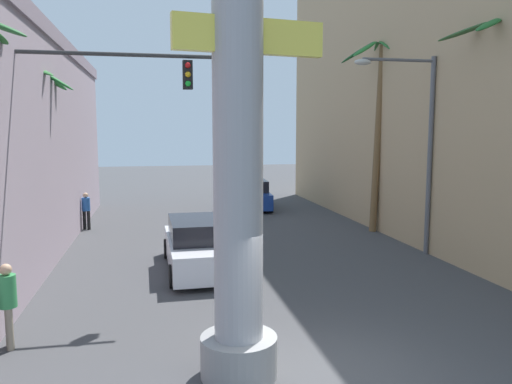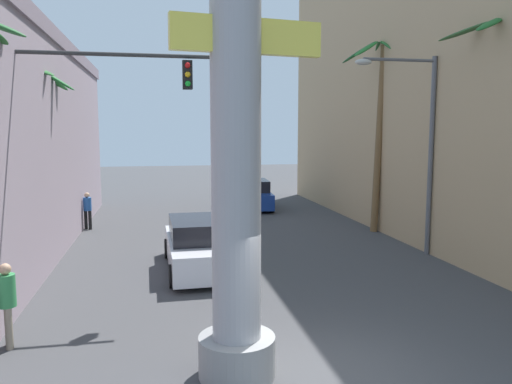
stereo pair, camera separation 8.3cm
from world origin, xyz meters
The scene contains 12 objects.
ground_plane centered at (0.00, 10.00, 0.00)m, with size 87.10×87.10×0.00m, color #424244.
building_right centered at (9.78, 10.08, 7.24)m, with size 6.86×28.52×14.47m.
neon_sign_pole centered at (-1.38, 0.41, 4.80)m, with size 2.85×1.32×10.87m.
street_lamp centered at (5.85, 7.60, 4.08)m, with size 2.85×0.28×6.62m.
traffic_light_mast centered at (-4.73, 5.07, 4.32)m, with size 5.32×0.32×6.12m.
car_lead centered at (-1.44, 7.19, 0.74)m, with size 2.12×4.68×1.56m.
car_far centered at (2.31, 18.78, 0.74)m, with size 2.28×4.37×1.56m.
palm_tree_mid_left centered at (-6.72, 9.15, 4.38)m, with size 3.19×3.16×6.37m.
palm_tree_mid_right centered at (6.32, 11.68, 5.05)m, with size 2.96×2.84×7.87m.
palm_tree_near_right centered at (6.88, 4.98, 4.57)m, with size 3.29×3.43×7.39m.
pedestrian_far_left centered at (-5.64, 14.36, 0.93)m, with size 0.45×0.45×1.59m.
pedestrian_curb_left centered at (-5.56, 2.38, 0.98)m, with size 0.43×0.43×1.68m.
Camera 2 is at (-2.65, -7.66, 4.19)m, focal length 35.00 mm.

